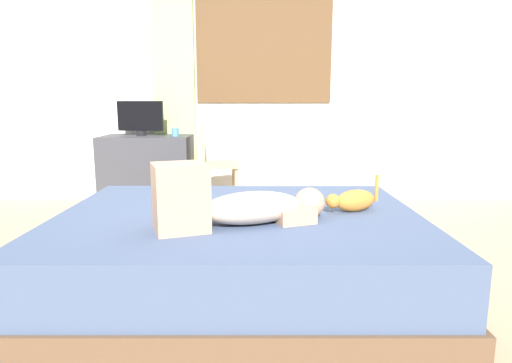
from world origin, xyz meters
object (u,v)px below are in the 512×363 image
(person_lying, at_px, (235,204))
(cat, at_px, (353,200))
(desk, at_px, (148,171))
(tv_monitor, at_px, (141,118))
(chair_by_desk, at_px, (213,160))
(bed, at_px, (239,249))
(cup, at_px, (175,132))

(person_lying, relative_size, cat, 2.73)
(cat, xyz_separation_m, desk, (-1.69, 1.97, -0.14))
(tv_monitor, xyz_separation_m, chair_by_desk, (0.74, -0.15, -0.41))
(bed, xyz_separation_m, cup, (-0.71, 1.92, 0.56))
(bed, bearing_deg, chair_by_desk, 100.20)
(cat, height_order, chair_by_desk, chair_by_desk)
(cat, relative_size, desk, 0.38)
(chair_by_desk, bearing_deg, bed, -79.80)
(tv_monitor, bearing_deg, cat, -48.44)
(person_lying, bearing_deg, desk, 114.17)
(person_lying, xyz_separation_m, cat, (0.68, 0.28, -0.05))
(person_lying, bearing_deg, cup, 107.84)
(bed, height_order, desk, desk)
(cat, distance_m, cup, 2.36)
(chair_by_desk, bearing_deg, desk, 168.05)
(desk, height_order, cup, cup)
(bed, height_order, cup, cup)
(person_lying, relative_size, tv_monitor, 1.93)
(bed, relative_size, tv_monitor, 4.49)
(chair_by_desk, bearing_deg, tv_monitor, 168.87)
(tv_monitor, bearing_deg, cup, -12.40)
(bed, bearing_deg, cup, 110.32)
(bed, distance_m, chair_by_desk, 1.91)
(cup, bearing_deg, chair_by_desk, -9.89)
(cat, xyz_separation_m, chair_by_desk, (-1.01, 1.83, -0.00))
(cat, bearing_deg, person_lying, -157.60)
(tv_monitor, relative_size, chair_by_desk, 0.56)
(bed, distance_m, cat, 0.73)
(desk, xyz_separation_m, tv_monitor, (-0.05, 0.00, 0.55))
(person_lying, height_order, chair_by_desk, chair_by_desk)
(tv_monitor, distance_m, chair_by_desk, 0.86)
(person_lying, xyz_separation_m, tv_monitor, (-1.06, 2.25, 0.36))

